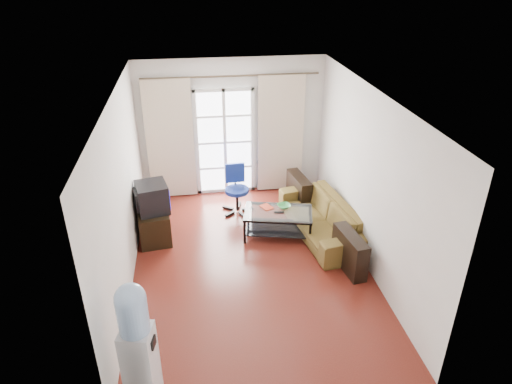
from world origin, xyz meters
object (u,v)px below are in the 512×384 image
tv_stand (154,224)px  sofa (321,217)px  crt_tv (151,198)px  task_chair (237,198)px  water_cooler (137,344)px  coffee_table (278,220)px

tv_stand → sofa: bearing=-12.1°
crt_tv → task_chair: size_ratio=0.68×
crt_tv → tv_stand: bearing=78.1°
sofa → water_cooler: (-2.81, -3.02, 0.51)m
sofa → task_chair: bearing=-134.1°
crt_tv → task_chair: crt_tv is taller
coffee_table → sofa: bearing=-2.3°
water_cooler → crt_tv: bearing=102.8°
task_chair → coffee_table: bearing=-60.5°
task_chair → water_cooler: size_ratio=0.58×
tv_stand → coffee_table: bearing=-13.0°
coffee_table → crt_tv: size_ratio=2.04×
water_cooler → tv_stand: bearing=102.8°
task_chair → crt_tv: bearing=-156.4°
sofa → water_cooler: 4.15m
task_chair → water_cooler: 4.29m
water_cooler → coffee_table: bearing=67.9°
sofa → water_cooler: water_cooler is taller
sofa → tv_stand: sofa is taller
tv_stand → task_chair: size_ratio=0.83×
crt_tv → coffee_table: bearing=-18.3°
sofa → tv_stand: 2.87m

